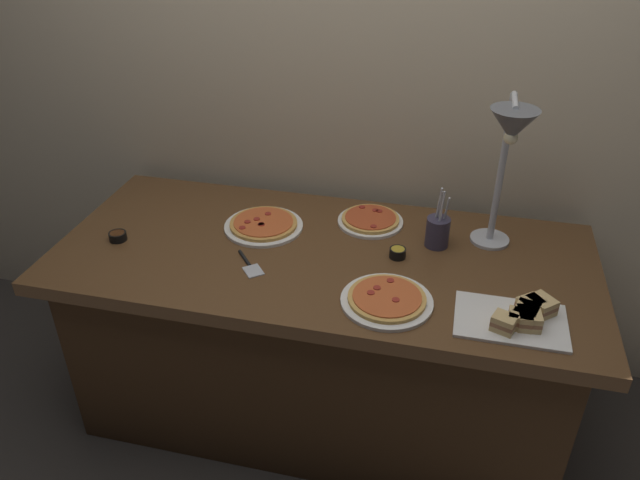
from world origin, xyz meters
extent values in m
plane|color=#38332D|center=(0.00, 0.00, 0.00)|extent=(8.00, 8.00, 0.00)
cube|color=#C6B593|center=(0.00, 0.50, 1.20)|extent=(4.40, 0.04, 2.40)
cube|color=brown|center=(0.00, 0.00, 0.73)|extent=(1.90, 0.84, 0.05)
cube|color=#3C2715|center=(0.00, 0.00, 0.35)|extent=(1.75, 0.74, 0.71)
cylinder|color=#B7BABF|center=(0.57, 0.22, 0.77)|extent=(0.14, 0.14, 0.01)
cylinder|color=#B7BABF|center=(0.57, 0.22, 1.04)|extent=(0.02, 0.02, 0.54)
cylinder|color=#B7BABF|center=(0.57, 0.14, 1.31)|extent=(0.02, 0.15, 0.02)
cone|color=#595B60|center=(0.57, 0.07, 1.26)|extent=(0.15, 0.15, 0.10)
sphere|color=#F9EAB2|center=(0.57, 0.07, 1.22)|extent=(0.04, 0.04, 0.04)
cylinder|color=white|center=(0.13, 0.24, 0.77)|extent=(0.25, 0.25, 0.01)
cylinder|color=gold|center=(0.13, 0.24, 0.78)|extent=(0.22, 0.22, 0.01)
cylinder|color=#B74723|center=(0.13, 0.24, 0.79)|extent=(0.19, 0.19, 0.00)
cylinder|color=maroon|center=(0.14, 0.30, 0.79)|extent=(0.02, 0.02, 0.00)
cylinder|color=maroon|center=(0.15, 0.17, 0.79)|extent=(0.02, 0.02, 0.00)
cylinder|color=maroon|center=(0.09, 0.31, 0.79)|extent=(0.02, 0.02, 0.00)
cylinder|color=maroon|center=(0.16, 0.29, 0.79)|extent=(0.02, 0.02, 0.00)
cylinder|color=white|center=(0.26, -0.24, 0.77)|extent=(0.29, 0.29, 0.01)
cylinder|color=gold|center=(0.26, -0.24, 0.78)|extent=(0.25, 0.25, 0.01)
cylinder|color=#C65628|center=(0.26, -0.24, 0.79)|extent=(0.22, 0.22, 0.00)
cylinder|color=maroon|center=(0.29, -0.25, 0.79)|extent=(0.02, 0.02, 0.00)
cylinder|color=maroon|center=(0.21, -0.24, 0.79)|extent=(0.02, 0.02, 0.00)
cylinder|color=maroon|center=(0.23, -0.21, 0.79)|extent=(0.02, 0.02, 0.00)
cylinder|color=maroon|center=(0.26, -0.16, 0.79)|extent=(0.02, 0.02, 0.00)
cylinder|color=white|center=(-0.26, 0.12, 0.77)|extent=(0.30, 0.30, 0.01)
cylinder|color=#C68E42|center=(-0.26, 0.12, 0.78)|extent=(0.25, 0.25, 0.01)
cylinder|color=#C65628|center=(-0.26, 0.12, 0.79)|extent=(0.22, 0.22, 0.00)
cylinder|color=maroon|center=(-0.25, 0.09, 0.79)|extent=(0.02, 0.02, 0.00)
cylinder|color=maroon|center=(-0.31, 0.10, 0.79)|extent=(0.02, 0.02, 0.00)
cylinder|color=maroon|center=(-0.26, 0.17, 0.79)|extent=(0.02, 0.02, 0.00)
cylinder|color=maroon|center=(-0.26, 0.09, 0.79)|extent=(0.02, 0.02, 0.00)
cylinder|color=maroon|center=(-0.32, 0.05, 0.79)|extent=(0.02, 0.02, 0.00)
cylinder|color=maroon|center=(-0.28, 0.12, 0.79)|extent=(0.02, 0.02, 0.00)
cube|color=white|center=(0.64, -0.25, 0.77)|extent=(0.33, 0.22, 0.01)
cube|color=tan|center=(0.72, -0.19, 0.78)|extent=(0.10, 0.10, 0.02)
cube|color=#9E6642|center=(0.72, -0.19, 0.80)|extent=(0.10, 0.10, 0.01)
cube|color=tan|center=(0.72, -0.19, 0.81)|extent=(0.10, 0.10, 0.02)
cube|color=tan|center=(0.61, -0.30, 0.78)|extent=(0.08, 0.08, 0.02)
cube|color=#9E6642|center=(0.61, -0.30, 0.80)|extent=(0.08, 0.08, 0.01)
cube|color=tan|center=(0.61, -0.30, 0.81)|extent=(0.08, 0.08, 0.02)
cube|color=tan|center=(0.68, -0.24, 0.78)|extent=(0.09, 0.09, 0.02)
cube|color=#9E6642|center=(0.68, -0.24, 0.80)|extent=(0.09, 0.09, 0.01)
cube|color=tan|center=(0.68, -0.24, 0.81)|extent=(0.09, 0.09, 0.02)
cube|color=tan|center=(0.66, -0.27, 0.78)|extent=(0.07, 0.06, 0.02)
cube|color=#9E6642|center=(0.66, -0.27, 0.80)|extent=(0.07, 0.06, 0.01)
cube|color=tan|center=(0.66, -0.27, 0.81)|extent=(0.07, 0.06, 0.02)
cube|color=tan|center=(0.68, -0.26, 0.78)|extent=(0.07, 0.08, 0.02)
cube|color=#9E6642|center=(0.68, -0.26, 0.80)|extent=(0.07, 0.08, 0.01)
cube|color=tan|center=(0.68, -0.26, 0.81)|extent=(0.07, 0.08, 0.02)
cube|color=tan|center=(0.69, -0.20, 0.78)|extent=(0.09, 0.09, 0.02)
cube|color=#9E6642|center=(0.69, -0.20, 0.80)|extent=(0.09, 0.09, 0.01)
cube|color=tan|center=(0.69, -0.20, 0.81)|extent=(0.09, 0.09, 0.02)
cylinder|color=black|center=(0.26, 0.03, 0.78)|extent=(0.06, 0.06, 0.03)
cylinder|color=gold|center=(0.26, 0.03, 0.79)|extent=(0.05, 0.05, 0.01)
cylinder|color=black|center=(-0.75, -0.09, 0.78)|extent=(0.06, 0.06, 0.03)
cylinder|color=#562D14|center=(-0.75, -0.09, 0.79)|extent=(0.05, 0.05, 0.01)
cylinder|color=#383347|center=(0.39, 0.14, 0.82)|extent=(0.08, 0.08, 0.11)
cylinder|color=#B7BABF|center=(0.41, 0.15, 0.88)|extent=(0.02, 0.03, 0.17)
cylinder|color=#B7BABF|center=(0.38, 0.15, 0.89)|extent=(0.02, 0.03, 0.20)
cylinder|color=#B7BABF|center=(0.39, 0.15, 0.89)|extent=(0.01, 0.03, 0.19)
cylinder|color=#B7BABF|center=(0.39, 0.13, 0.89)|extent=(0.02, 0.02, 0.19)
cube|color=#B7BABF|center=(-0.20, -0.17, 0.76)|extent=(0.09, 0.09, 0.00)
cylinder|color=black|center=(-0.25, -0.10, 0.76)|extent=(0.07, 0.08, 0.01)
camera|label=1|loc=(0.42, -1.78, 1.94)|focal=34.56mm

